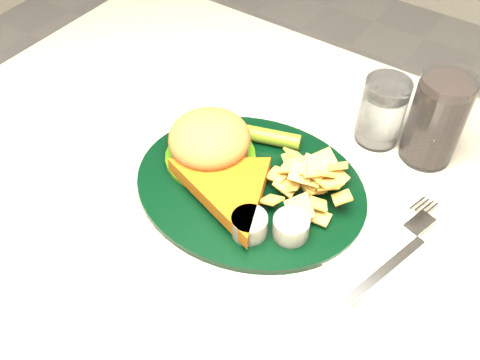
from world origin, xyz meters
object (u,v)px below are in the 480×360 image
at_px(cola_glass, 437,119).
at_px(dinner_plate, 250,171).
at_px(table, 263,316).
at_px(fork_napkin, 390,263).
at_px(water_glass, 382,111).

bearing_deg(cola_glass, dinner_plate, -130.73).
distance_m(table, dinner_plate, 0.42).
relative_size(dinner_plate, cola_glass, 2.34).
distance_m(cola_glass, fork_napkin, 0.24).
xyz_separation_m(table, cola_glass, (0.16, 0.21, 0.45)).
bearing_deg(fork_napkin, dinner_plate, -166.73).
distance_m(dinner_plate, cola_glass, 0.29).
xyz_separation_m(water_glass, fork_napkin, (0.12, -0.22, -0.05)).
distance_m(table, fork_napkin, 0.43).
distance_m(dinner_plate, fork_napkin, 0.23).
height_order(dinner_plate, water_glass, water_glass).
bearing_deg(water_glass, table, -110.51).
relative_size(dinner_plate, fork_napkin, 1.81).
bearing_deg(table, water_glass, 69.49).
distance_m(table, cola_glass, 0.52).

